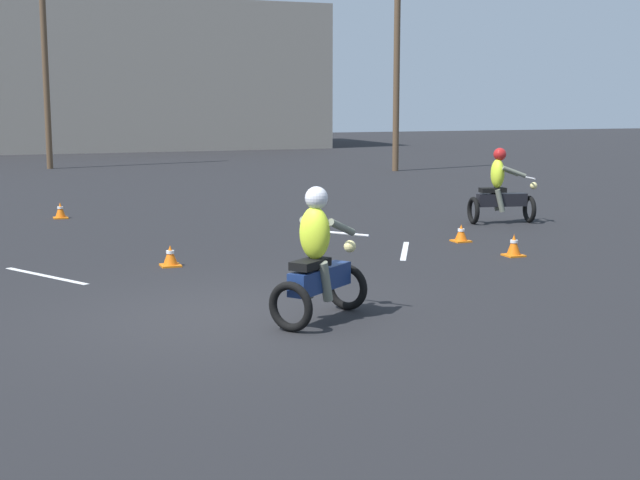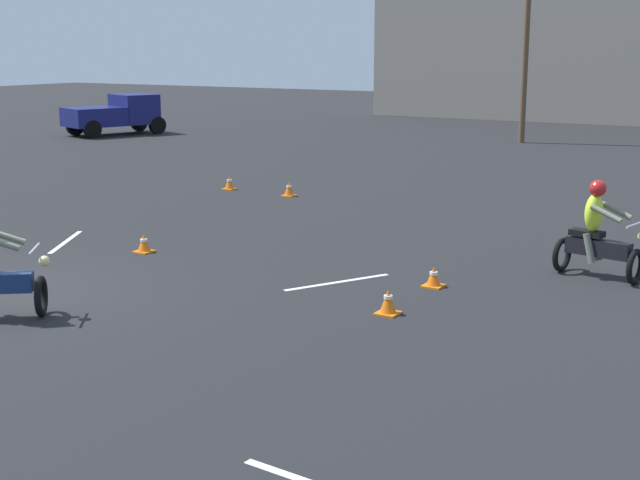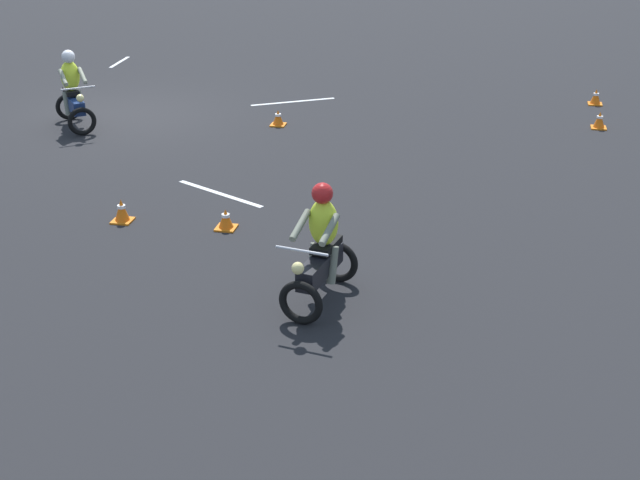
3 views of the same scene
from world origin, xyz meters
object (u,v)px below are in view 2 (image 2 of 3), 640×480
Objects in this scene: traffic_cone_far_right at (229,183)px; utility_pole_far at (528,4)px; traffic_cone_near_right at (289,189)px; traffic_cone_mid_center at (144,244)px; motorcycle_rider_background at (597,235)px; traffic_cone_mid_left at (388,302)px; traffic_cone_near_left at (434,277)px; pickup_truck at (116,113)px.

traffic_cone_far_right is 0.03× the size of utility_pole_far.
traffic_cone_mid_center is (1.14, -6.83, -0.01)m from traffic_cone_near_right.
motorcycle_rider_background reaches higher than traffic_cone_far_right.
traffic_cone_near_right is at bearing 130.69° from traffic_cone_mid_left.
traffic_cone_mid_left is 12.03m from traffic_cone_far_right.
motorcycle_rider_background reaches higher than traffic_cone_mid_center.
motorcycle_rider_background reaches higher than traffic_cone_near_left.
traffic_cone_mid_left is 25.12m from utility_pole_far.
pickup_truck is at bearing -160.19° from utility_pole_far.
traffic_cone_mid_left reaches higher than traffic_cone_near_right.
traffic_cone_near_right is at bearing 137.47° from traffic_cone_near_left.
pickup_truck is at bearing 143.79° from traffic_cone_far_right.
traffic_cone_mid_left is at bearing -49.31° from traffic_cone_near_right.
traffic_cone_near_right reaches higher than traffic_cone_far_right.
pickup_truck is at bearing 147.25° from traffic_cone_near_right.
pickup_truck is at bearing -109.58° from motorcycle_rider_background.
traffic_cone_near_right reaches higher than traffic_cone_near_left.
traffic_cone_far_right is (-1.98, 0.08, -0.00)m from traffic_cone_near_right.
utility_pole_far is (-5.93, 23.84, 5.25)m from traffic_cone_mid_left.
traffic_cone_far_right reaches higher than traffic_cone_near_left.
traffic_cone_mid_left is 0.04× the size of utility_pole_far.
motorcycle_rider_background is 4.31× the size of traffic_cone_mid_left.
motorcycle_rider_background is 0.15× the size of utility_pole_far.
traffic_cone_mid_left reaches higher than traffic_cone_near_left.
utility_pole_far is at bearing 104.92° from traffic_cone_near_left.
traffic_cone_near_right is 0.03× the size of utility_pole_far.
traffic_cone_mid_center is 7.59m from traffic_cone_far_right.
motorcycle_rider_background is 28.23m from pickup_truck.
utility_pole_far reaches higher than traffic_cone_near_left.
traffic_cone_near_right is at bearing -93.49° from utility_pole_far.
traffic_cone_far_right is at bearing 177.62° from traffic_cone_near_right.
motorcycle_rider_background is at bearing -10.64° from pickup_truck.
pickup_truck is 18.34m from traffic_cone_near_right.
utility_pole_far reaches higher than traffic_cone_mid_center.
pickup_truck reaches higher than traffic_cone_near_right.
traffic_cone_mid_left is (0.04, -1.73, 0.03)m from traffic_cone_near_left.
traffic_cone_mid_center is at bearing -80.53° from traffic_cone_near_right.
traffic_cone_near_left is 0.96× the size of traffic_cone_mid_center.
traffic_cone_near_left is 0.03× the size of utility_pole_far.
traffic_cone_mid_left reaches higher than traffic_cone_mid_center.
traffic_cone_mid_center is at bearing -61.54° from motorcycle_rider_background.
traffic_cone_near_left is at bearing -36.29° from motorcycle_rider_background.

